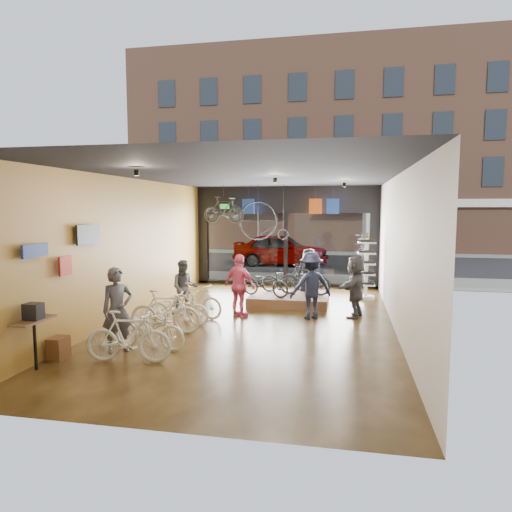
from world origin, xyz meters
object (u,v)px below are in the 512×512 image
(display_bike_right, at_px, (285,278))
(customer_1, at_px, (185,288))
(street_car, at_px, (281,249))
(customer_0, at_px, (118,310))
(customer_3, at_px, (311,286))
(box_truck, at_px, (389,242))
(customer_4, at_px, (309,274))
(customer_2, at_px, (240,286))
(floor_bike_4, at_px, (178,308))
(display_bike_left, at_px, (265,283))
(display_bike_mid, at_px, (305,280))
(display_platform, at_px, (289,299))
(floor_bike_1, at_px, (128,337))
(sunglasses_rack, at_px, (366,269))
(penny_farthing, at_px, (266,222))
(floor_bike_3, at_px, (165,312))
(customer_5, at_px, (355,286))
(hung_bike, at_px, (224,210))
(floor_bike_5, at_px, (196,300))
(floor_bike_2, at_px, (149,329))

(display_bike_right, height_order, customer_1, customer_1)
(street_car, xyz_separation_m, customer_0, (-1.28, -14.95, 0.05))
(customer_3, bearing_deg, customer_0, 17.97)
(box_truck, bearing_deg, street_car, 169.43)
(street_car, height_order, customer_4, customer_4)
(customer_2, bearing_deg, floor_bike_4, 65.75)
(box_truck, distance_m, customer_3, 10.71)
(display_bike_left, bearing_deg, customer_1, 148.42)
(display_bike_mid, relative_size, customer_0, 0.90)
(floor_bike_4, height_order, display_platform, floor_bike_4)
(floor_bike_1, distance_m, display_platform, 6.45)
(floor_bike_4, bearing_deg, display_bike_mid, -40.89)
(floor_bike_1, height_order, display_bike_right, display_bike_right)
(street_car, distance_m, box_truck, 5.48)
(customer_4, xyz_separation_m, sunglasses_rack, (1.84, 0.49, 0.16))
(customer_3, bearing_deg, floor_bike_4, -5.16)
(customer_3, height_order, penny_farthing, penny_farthing)
(display_platform, bearing_deg, customer_0, -118.24)
(street_car, relative_size, display_bike_right, 3.13)
(floor_bike_1, distance_m, floor_bike_3, 2.09)
(display_bike_mid, xyz_separation_m, customer_1, (-3.16, -2.04, -0.01))
(customer_4, bearing_deg, street_car, -72.58)
(sunglasses_rack, bearing_deg, display_bike_mid, -161.85)
(customer_4, bearing_deg, customer_5, 127.49)
(hung_bike, bearing_deg, display_bike_right, -102.02)
(display_bike_left, xyz_separation_m, penny_farthing, (-0.38, 2.22, 1.79))
(display_bike_left, height_order, display_bike_mid, display_bike_mid)
(customer_4, distance_m, hung_bike, 3.85)
(box_truck, distance_m, customer_2, 11.56)
(street_car, distance_m, display_bike_right, 9.02)
(penny_farthing, bearing_deg, floor_bike_5, -106.43)
(floor_bike_3, distance_m, sunglasses_rack, 7.14)
(display_platform, xyz_separation_m, customer_5, (1.98, -1.32, 0.70))
(customer_2, relative_size, hung_bike, 1.10)
(customer_2, bearing_deg, display_platform, -94.09)
(display_platform, xyz_separation_m, customer_1, (-2.69, -2.01, 0.62))
(display_platform, bearing_deg, floor_bike_3, -122.81)
(display_bike_right, bearing_deg, floor_bike_4, 120.19)
(street_car, xyz_separation_m, box_truck, (5.36, -1.00, 0.53))
(display_bike_left, relative_size, customer_1, 1.02)
(display_bike_left, xyz_separation_m, customer_0, (-2.22, -5.00, 0.17))
(display_platform, bearing_deg, box_truck, 66.39)
(display_bike_left, bearing_deg, display_platform, -39.52)
(floor_bike_3, bearing_deg, display_bike_left, -28.65)
(floor_bike_2, xyz_separation_m, floor_bike_3, (-0.15, 1.23, 0.09))
(floor_bike_3, xyz_separation_m, display_bike_left, (1.82, 3.48, 0.19))
(floor_bike_3, xyz_separation_m, customer_3, (3.31, 2.14, 0.38))
(floor_bike_4, bearing_deg, customer_3, -65.45)
(customer_5, bearing_deg, floor_bike_3, -42.99)
(customer_1, relative_size, customer_5, 0.91)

